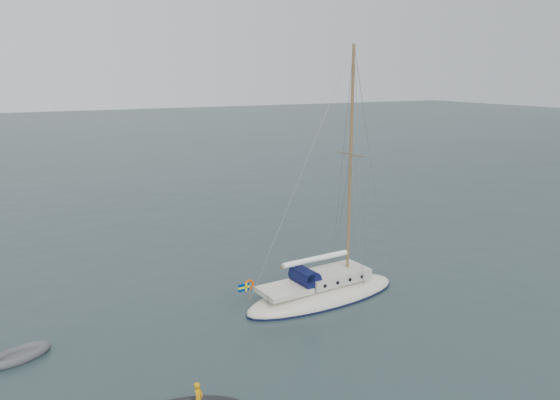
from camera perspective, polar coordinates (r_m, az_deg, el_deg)
ground at (r=26.75m, az=-1.08°, el=-10.78°), size 300.00×300.00×0.00m
sailboat at (r=26.99m, az=4.53°, el=-8.39°), size 8.93×2.68×12.71m
dinghy at (r=24.22m, az=-25.55°, el=-14.43°), size 2.48×1.12×0.36m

